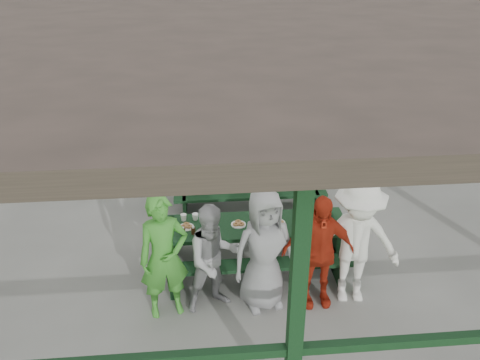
{
  "coord_description": "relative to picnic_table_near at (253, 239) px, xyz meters",
  "views": [
    {
      "loc": [
        -0.87,
        -7.48,
        4.86
      ],
      "look_at": [
        -0.23,
        -0.3,
        1.12
      ],
      "focal_mm": 38.0,
      "sensor_mm": 36.0,
      "label": 1
    }
  ],
  "objects": [
    {
      "name": "ground",
      "position": [
        0.11,
        1.2,
        -0.58
      ],
      "size": [
        90.0,
        90.0,
        0.0
      ],
      "primitive_type": "plane",
      "color": "#2C541A",
      "rests_on": "ground"
    },
    {
      "name": "concrete_slab",
      "position": [
        0.11,
        1.2,
        -0.53
      ],
      "size": [
        10.0,
        8.0,
        0.1
      ],
      "primitive_type": "cube",
      "color": "slate",
      "rests_on": "ground"
    },
    {
      "name": "pavilion_structure",
      "position": [
        0.11,
        1.2,
        2.59
      ],
      "size": [
        10.6,
        8.6,
        3.24
      ],
      "color": "black",
      "rests_on": "concrete_slab"
    },
    {
      "name": "picnic_table_near",
      "position": [
        0.0,
        0.0,
        0.0
      ],
      "size": [
        2.77,
        1.39,
        0.75
      ],
      "color": "black",
      "rests_on": "concrete_slab"
    },
    {
      "name": "picnic_table_far",
      "position": [
        0.12,
        2.0,
        -0.0
      ],
      "size": [
        2.69,
        1.39,
        0.75
      ],
      "color": "black",
      "rests_on": "concrete_slab"
    },
    {
      "name": "table_setting",
      "position": [
        -0.11,
        0.04,
        0.3
      ],
      "size": [
        2.36,
        0.45,
        0.1
      ],
      "color": "white",
      "rests_on": "picnic_table_near"
    },
    {
      "name": "contestant_green",
      "position": [
        -1.26,
        -0.9,
        0.41
      ],
      "size": [
        0.73,
        0.57,
        1.78
      ],
      "primitive_type": "imported",
      "rotation": [
        0.0,
        0.0,
        0.24
      ],
      "color": "#3C922C",
      "rests_on": "concrete_slab"
    },
    {
      "name": "contestant_grey_left",
      "position": [
        -0.62,
        -0.84,
        0.3
      ],
      "size": [
        0.9,
        0.8,
        1.56
      ],
      "primitive_type": "imported",
      "rotation": [
        0.0,
        0.0,
        0.31
      ],
      "color": "#99989B",
      "rests_on": "concrete_slab"
    },
    {
      "name": "contestant_grey_mid",
      "position": [
        0.04,
        -0.84,
        0.4
      ],
      "size": [
        0.96,
        0.74,
        1.75
      ],
      "primitive_type": "imported",
      "rotation": [
        0.0,
        0.0,
        0.23
      ],
      "color": "gray",
      "rests_on": "concrete_slab"
    },
    {
      "name": "contestant_red",
      "position": [
        0.76,
        -0.87,
        0.35
      ],
      "size": [
        0.98,
        0.42,
        1.66
      ],
      "primitive_type": "imported",
      "rotation": [
        0.0,
        0.0,
        0.01
      ],
      "color": "#A92612",
      "rests_on": "concrete_slab"
    },
    {
      "name": "contestant_white_fedora",
      "position": [
        1.27,
        -0.85,
        0.45
      ],
      "size": [
        1.25,
        0.79,
        1.9
      ],
      "rotation": [
        0.0,
        0.0,
        -0.09
      ],
      "color": "white",
      "rests_on": "concrete_slab"
    },
    {
      "name": "spectator_lblue",
      "position": [
        -0.5,
        2.91,
        0.33
      ],
      "size": [
        1.56,
        0.78,
        1.61
      ],
      "primitive_type": "imported",
      "rotation": [
        0.0,
        0.0,
        2.93
      ],
      "color": "#7C97C0",
      "rests_on": "concrete_slab"
    },
    {
      "name": "spectator_blue",
      "position": [
        -1.26,
        3.47,
        0.36
      ],
      "size": [
        0.72,
        0.6,
        1.68
      ],
      "primitive_type": "imported",
      "rotation": [
        0.0,
        0.0,
        2.77
      ],
      "color": "teal",
      "rests_on": "concrete_slab"
    },
    {
      "name": "spectator_grey",
      "position": [
        1.64,
        2.83,
        0.28
      ],
      "size": [
        0.88,
        0.77,
        1.52
      ],
      "primitive_type": "imported",
      "rotation": [
        0.0,
        0.0,
        2.84
      ],
      "color": "#959598",
      "rests_on": "concrete_slab"
    },
    {
      "name": "pickup_truck",
      "position": [
        2.26,
        8.86,
        0.19
      ],
      "size": [
        5.73,
        2.99,
        1.54
      ],
      "primitive_type": "imported",
      "rotation": [
        0.0,
        0.0,
        1.49
      ],
      "color": "silver",
      "rests_on": "ground"
    },
    {
      "name": "farm_trailer",
      "position": [
        -1.2,
        8.9,
        0.15
      ],
      "size": [
        4.25,
        2.48,
        1.47
      ],
      "rotation": [
        0.0,
        0.0,
        0.25
      ],
      "color": "#1B4496",
      "rests_on": "ground"
    }
  ]
}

